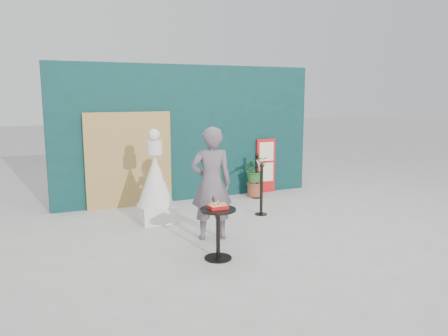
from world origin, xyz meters
TOP-DOWN VIEW (x-y plane):
  - ground at (0.00, 0.00)m, footprint 60.00×60.00m
  - back_wall at (0.00, 3.15)m, footprint 6.00×0.30m
  - bamboo_fence at (-1.40, 2.94)m, footprint 1.80×0.08m
  - woman at (-0.64, 0.30)m, footprint 0.77×0.60m
  - menu_board at (1.90, 2.95)m, footprint 0.50×0.07m
  - statue at (-1.22, 1.59)m, footprint 0.68×0.68m
  - cafe_table at (-0.90, -0.58)m, footprint 0.52×0.52m
  - food_basket at (-0.90, -0.58)m, footprint 0.26×0.19m
  - planter at (1.44, 2.64)m, footprint 0.56×0.49m
  - stanchion_barrier at (1.12, 1.87)m, footprint 0.84×1.54m

SIDE VIEW (x-z plane):
  - ground at x=0.00m, z-range 0.00..0.00m
  - stanchion_barrier at x=1.12m, z-range -0.02..1.01m
  - cafe_table at x=-0.90m, z-range 0.12..0.87m
  - planter at x=1.44m, z-range 0.08..1.03m
  - menu_board at x=1.90m, z-range 0.00..1.30m
  - statue at x=-1.22m, z-range -0.16..1.58m
  - food_basket at x=-0.90m, z-range 0.73..0.84m
  - woman at x=-0.64m, z-range 0.00..1.86m
  - bamboo_fence at x=-1.40m, z-range 0.00..2.00m
  - back_wall at x=0.00m, z-range 0.00..3.00m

